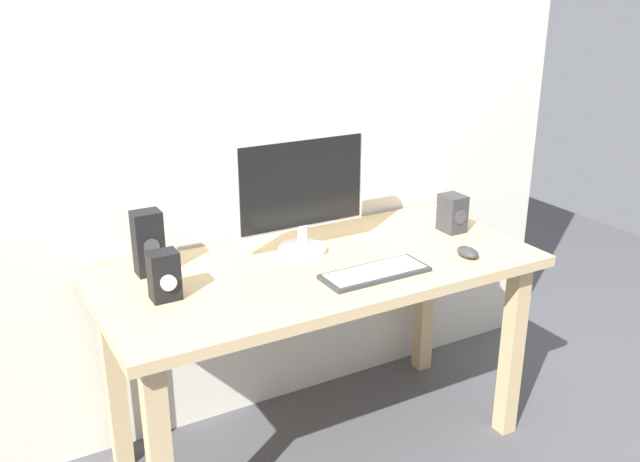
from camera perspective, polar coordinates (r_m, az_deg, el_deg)
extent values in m
plane|color=#4C4C51|center=(2.77, 0.02, -17.07)|extent=(6.00, 6.00, 0.00)
cube|color=silver|center=(2.56, -4.40, 16.14)|extent=(2.71, 0.04, 3.00)
cube|color=tan|center=(2.40, 0.03, -3.10)|extent=(1.51, 0.70, 0.04)
cube|color=tan|center=(2.75, 15.43, -9.34)|extent=(0.06, 0.06, 0.71)
cube|color=tan|center=(2.59, -16.48, -11.45)|extent=(0.06, 0.06, 0.71)
cube|color=tan|center=(3.10, 8.57, -5.26)|extent=(0.06, 0.06, 0.71)
cylinder|color=silver|center=(2.50, -1.53, -1.51)|extent=(0.18, 0.18, 0.02)
cylinder|color=silver|center=(2.48, -1.54, -0.45)|extent=(0.04, 0.04, 0.08)
cube|color=silver|center=(2.43, -1.72, 3.94)|extent=(0.49, 0.02, 0.33)
cube|color=black|center=(2.41, -1.56, 3.86)|extent=(0.47, 0.01, 0.31)
cube|color=#333338|center=(2.31, 4.53, -3.45)|extent=(0.37, 0.14, 0.01)
cube|color=silver|center=(2.31, 4.53, -3.25)|extent=(0.34, 0.12, 0.00)
ellipsoid|color=#333338|center=(2.50, 11.98, -1.71)|extent=(0.07, 0.10, 0.03)
cube|color=#333338|center=(2.72, 10.77, 1.44)|extent=(0.08, 0.10, 0.14)
cylinder|color=#3F3F44|center=(2.68, 11.44, 1.13)|extent=(0.06, 0.00, 0.06)
cube|color=black|center=(2.35, -13.87, -0.94)|extent=(0.09, 0.07, 0.22)
cylinder|color=#3F3F44|center=(2.31, -13.60, -1.25)|extent=(0.05, 0.00, 0.05)
cube|color=black|center=(2.16, -12.64, -3.58)|extent=(0.09, 0.07, 0.15)
cylinder|color=silver|center=(2.13, -12.29, -4.17)|extent=(0.05, 0.01, 0.05)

